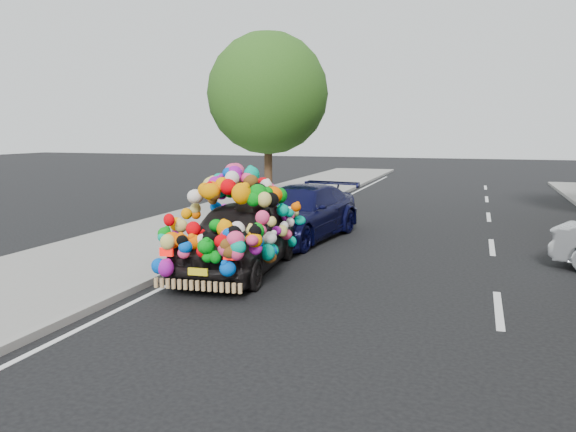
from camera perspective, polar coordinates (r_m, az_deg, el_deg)
name	(u,v)px	position (r m, az deg, el deg)	size (l,w,h in m)	color
ground	(280,289)	(9.94, -0.78, -7.45)	(100.00, 100.00, 0.00)	black
sidewalk	(78,267)	(12.01, -20.58, -4.88)	(4.00, 60.00, 0.12)	gray
kerb	(163,275)	(10.90, -12.57, -5.85)	(0.15, 60.00, 0.13)	gray
lane_markings	(499,310)	(9.42, 20.61, -8.89)	(6.00, 50.00, 0.01)	silver
tree_near_sidewalk	(268,94)	(19.82, -2.05, 12.32)	(4.20, 4.20, 6.13)	#332114
plush_art_car	(238,219)	(11.08, -5.07, -0.32)	(2.35, 4.41, 2.03)	black
navy_sedan	(299,213)	(14.31, 1.11, 0.32)	(1.91, 4.69, 1.36)	#090A33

